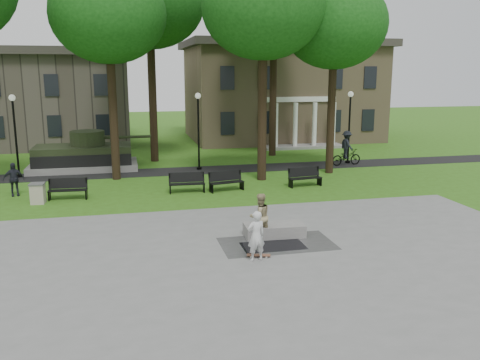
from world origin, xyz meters
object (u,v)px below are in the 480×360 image
at_px(concrete_block, 274,230).
at_px(park_bench_0, 68,188).
at_px(skateboarder, 256,236).
at_px(cyclist, 346,151).
at_px(friend_watching, 260,216).
at_px(trash_bin, 38,193).

height_order(concrete_block, park_bench_0, park_bench_0).
xyz_separation_m(concrete_block, park_bench_0, (-8.00, 7.62, 0.28)).
xyz_separation_m(skateboarder, cyclist, (10.09, 15.24, 0.07)).
height_order(skateboarder, friend_watching, friend_watching).
relative_size(park_bench_0, trash_bin, 1.90).
distance_m(concrete_block, skateboarder, 2.70).
relative_size(skateboarder, park_bench_0, 0.91).
distance_m(concrete_block, park_bench_0, 11.05).
relative_size(cyclist, trash_bin, 2.34).
xyz_separation_m(concrete_block, cyclist, (8.79, 12.95, 0.67)).
relative_size(cyclist, park_bench_0, 1.23).
relative_size(skateboarder, friend_watching, 0.98).
bearing_deg(concrete_block, trash_bin, 142.72).
bearing_deg(concrete_block, park_bench_0, 136.41).
bearing_deg(skateboarder, cyclist, -133.96).
bearing_deg(concrete_block, cyclist, 55.83).
xyz_separation_m(concrete_block, skateboarder, (-1.30, -2.29, 0.60)).
bearing_deg(friend_watching, trash_bin, -54.34).
bearing_deg(trash_bin, friend_watching, -39.94).
xyz_separation_m(friend_watching, cyclist, (9.40, 13.15, 0.05)).
distance_m(cyclist, park_bench_0, 17.63).
relative_size(friend_watching, park_bench_0, 0.93).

